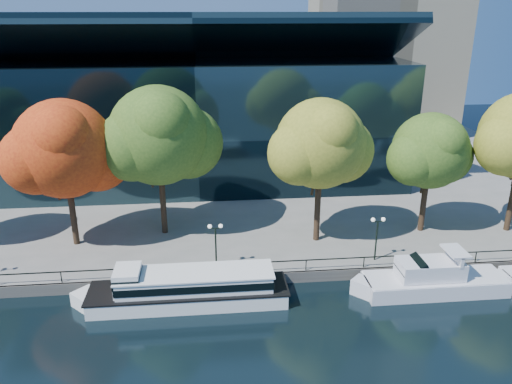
{
  "coord_description": "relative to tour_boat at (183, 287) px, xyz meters",
  "views": [
    {
      "loc": [
        -2.89,
        -33.34,
        21.87
      ],
      "look_at": [
        1.24,
        8.0,
        6.44
      ],
      "focal_mm": 35.0,
      "sensor_mm": 36.0,
      "label": 1
    }
  ],
  "objects": [
    {
      "name": "railing",
      "position": [
        5.16,
        2.35,
        0.57
      ],
      "size": [
        88.2,
        0.08,
        0.99
      ],
      "color": "black",
      "rests_on": "promenade"
    },
    {
      "name": "tree_3",
      "position": [
        12.45,
        8.08,
        8.91
      ],
      "size": [
        10.16,
        8.33,
        13.52
      ],
      "color": "black",
      "rests_on": "promenade"
    },
    {
      "name": "convention_building",
      "position": [
        1.16,
        30.89,
        7.14
      ],
      "size": [
        50.0,
        24.57,
        21.43
      ],
      "color": "black",
      "rests_on": "ground"
    },
    {
      "name": "ground",
      "position": [
        5.16,
        -0.9,
        -1.37
      ],
      "size": [
        160.0,
        160.0,
        0.0
      ],
      "primitive_type": "plane",
      "color": "black",
      "rests_on": "ground"
    },
    {
      "name": "cruiser_near",
      "position": [
        19.79,
        -0.39,
        -0.22
      ],
      "size": [
        12.72,
        3.28,
        3.69
      ],
      "color": "silver",
      "rests_on": "ground"
    },
    {
      "name": "lamp_2",
      "position": [
        16.55,
        3.6,
        2.62
      ],
      "size": [
        1.26,
        0.36,
        4.03
      ],
      "color": "black",
      "rests_on": "promenade"
    },
    {
      "name": "lamp_1",
      "position": [
        2.65,
        3.6,
        2.62
      ],
      "size": [
        1.26,
        0.36,
        4.03
      ],
      "color": "black",
      "rests_on": "promenade"
    },
    {
      "name": "tree_4",
      "position": [
        23.26,
        9.19,
        7.65
      ],
      "size": [
        9.01,
        7.39,
        11.79
      ],
      "color": "black",
      "rests_on": "promenade"
    },
    {
      "name": "tour_boat",
      "position": [
        0.0,
        0.0,
        0.0
      ],
      "size": [
        16.92,
        3.77,
        3.21
      ],
      "color": "white",
      "rests_on": "ground"
    },
    {
      "name": "promenade",
      "position": [
        5.16,
        35.47,
        -0.87
      ],
      "size": [
        90.0,
        67.08,
        1.0
      ],
      "color": "slate",
      "rests_on": "ground"
    },
    {
      "name": "tree_1",
      "position": [
        -10.13,
        9.47,
        8.66
      ],
      "size": [
        10.95,
        8.98,
        13.59
      ],
      "color": "black",
      "rests_on": "promenade"
    },
    {
      "name": "tree_2",
      "position": [
        -2.04,
        11.17,
        9.22
      ],
      "size": [
        11.53,
        9.45,
        14.39
      ],
      "color": "black",
      "rests_on": "promenade"
    }
  ]
}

